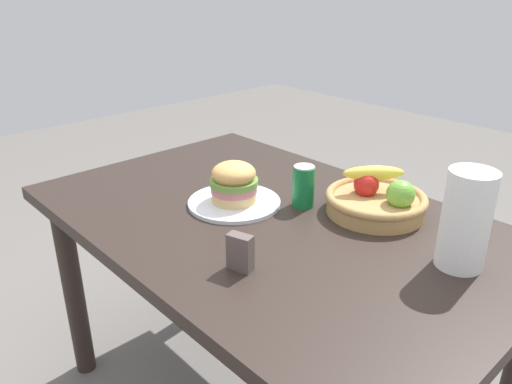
{
  "coord_description": "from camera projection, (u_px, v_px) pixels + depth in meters",
  "views": [
    {
      "loc": [
        0.92,
        -0.9,
        1.38
      ],
      "look_at": [
        -0.05,
        -0.01,
        0.81
      ],
      "focal_mm": 35.0,
      "sensor_mm": 36.0,
      "label": 1
    }
  ],
  "objects": [
    {
      "name": "napkin_holder",
      "position": [
        240.0,
        252.0,
        1.15
      ],
      "size": [
        0.07,
        0.05,
        0.09
      ],
      "primitive_type": "cube",
      "rotation": [
        0.0,
        0.0,
        0.3
      ],
      "color": "#594C47",
      "rests_on": "dining_table"
    },
    {
      "name": "plate",
      "position": [
        234.0,
        202.0,
        1.5
      ],
      "size": [
        0.28,
        0.28,
        0.01
      ],
      "primitive_type": "cylinder",
      "color": "white",
      "rests_on": "dining_table"
    },
    {
      "name": "sandwich",
      "position": [
        234.0,
        182.0,
        1.47
      ],
      "size": [
        0.14,
        0.14,
        0.12
      ],
      "color": "#E5BC75",
      "rests_on": "plate"
    },
    {
      "name": "dining_table",
      "position": [
        270.0,
        246.0,
        1.47
      ],
      "size": [
        1.4,
        0.9,
        0.75
      ],
      "color": "#2D231E",
      "rests_on": "ground_plane"
    },
    {
      "name": "paper_towel_roll",
      "position": [
        466.0,
        220.0,
        1.14
      ],
      "size": [
        0.11,
        0.11,
        0.24
      ],
      "primitive_type": "cylinder",
      "color": "white",
      "rests_on": "dining_table"
    },
    {
      "name": "fruit_basket",
      "position": [
        377.0,
        199.0,
        1.43
      ],
      "size": [
        0.29,
        0.29,
        0.14
      ],
      "color": "tan",
      "rests_on": "dining_table"
    },
    {
      "name": "soda_can",
      "position": [
        303.0,
        186.0,
        1.47
      ],
      "size": [
        0.07,
        0.07,
        0.13
      ],
      "color": "#147238",
      "rests_on": "dining_table"
    }
  ]
}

